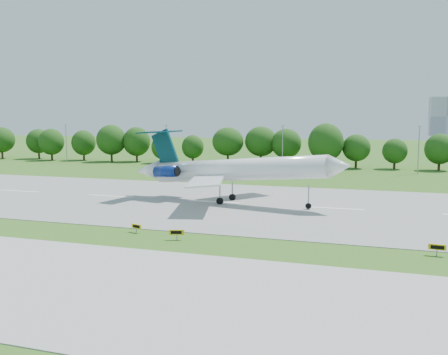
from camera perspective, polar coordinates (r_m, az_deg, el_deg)
ground at (r=55.69m, az=9.87°, el=-7.94°), size 600.00×600.00×0.00m
runway at (r=79.96m, az=12.50°, el=-3.50°), size 400.00×45.00×0.08m
taxiway at (r=38.77m, az=5.83°, el=-14.42°), size 400.00×23.00×0.08m
tree_line at (r=145.77m, az=15.24°, el=3.41°), size 288.40×8.40×10.40m
light_poles at (r=135.95m, az=13.96°, el=3.29°), size 175.90×0.25×12.19m
airliner at (r=83.11m, az=0.33°, el=0.96°), size 39.27×28.19×12.25m
taxi_sign_left at (r=62.86m, az=-9.98°, el=-5.53°), size 1.48×0.59×1.05m
taxi_sign_centre at (r=58.47m, az=-5.41°, el=-6.27°), size 1.68×0.71×1.20m
taxi_sign_right at (r=56.09m, az=23.19°, el=-7.34°), size 1.73×0.34×1.21m
service_vehicle_a at (r=131.94m, az=7.51°, el=0.82°), size 3.74×2.57×1.17m
service_vehicle_b at (r=133.67m, az=11.33°, el=0.84°), size 3.89×2.51×1.23m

